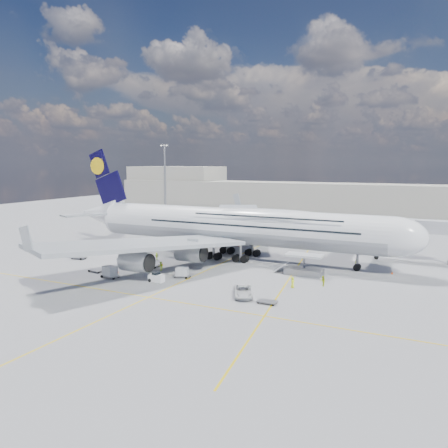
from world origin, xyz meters
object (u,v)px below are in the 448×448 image
at_px(catering_truck_outer, 212,222).
at_px(cone_wing_right_outer, 117,271).
at_px(cone_nose, 392,273).
at_px(cone_tail, 127,247).
at_px(dolly_nose_far, 267,301).
at_px(cone_wing_left_inner, 239,245).
at_px(baggage_tug, 156,278).
at_px(cone_wing_left_outer, 231,232).
at_px(light_mast, 165,183).
at_px(dolly_row_a, 151,265).
at_px(jet_bridge, 392,228).
at_px(cone_wing_right_inner, 162,264).
at_px(crew_tug, 161,266).
at_px(crew_nose, 357,264).
at_px(service_van, 243,291).
at_px(dolly_nose_near, 182,272).
at_px(crew_loader, 323,281).
at_px(crew_van, 293,282).
at_px(dolly_row_b, 110,272).
at_px(dolly_row_c, 96,270).
at_px(catering_truck_inner, 223,234).
at_px(airliner, 235,225).
at_px(cargo_loader, 303,268).
at_px(crew_wing, 157,256).

xyz_separation_m(catering_truck_outer, cone_wing_right_outer, (10.03, -56.55, -1.51)).
distance_m(cone_nose, cone_tail, 58.21).
relative_size(dolly_nose_far, cone_wing_left_inner, 5.78).
distance_m(baggage_tug, cone_wing_left_outer, 53.18).
relative_size(light_mast, dolly_row_a, 6.70).
xyz_separation_m(baggage_tug, cone_nose, (34.79, 22.71, -0.50)).
xyz_separation_m(jet_bridge, cone_nose, (1.25, -10.82, -6.62)).
height_order(cone_wing_right_inner, cone_wing_right_outer, cone_wing_right_outer).
relative_size(crew_tug, cone_wing_left_inner, 3.43).
xyz_separation_m(crew_nose, crew_tug, (-32.31, -16.45, -0.18)).
bearing_deg(baggage_tug, dolly_row_a, 132.61).
bearing_deg(crew_tug, dolly_nose_far, -12.39).
xyz_separation_m(dolly_nose_far, cone_wing_left_outer, (-31.14, 54.60, -0.01)).
xyz_separation_m(dolly_row_a, baggage_tug, (7.05, -8.30, 0.35)).
xyz_separation_m(service_van, cone_nose, (18.65, 23.72, -0.55)).
height_order(dolly_nose_near, cone_wing_right_inner, dolly_nose_near).
bearing_deg(jet_bridge, baggage_tug, -135.01).
height_order(catering_truck_outer, cone_wing_left_outer, catering_truck_outer).
xyz_separation_m(cone_wing_left_outer, cone_wing_right_outer, (0.75, -50.05, 0.00)).
relative_size(crew_loader, crew_van, 0.97).
xyz_separation_m(dolly_row_b, dolly_row_c, (-5.02, 2.03, -0.78)).
xyz_separation_m(light_mast, service_van, (52.41, -58.61, -12.42)).
height_order(dolly_nose_far, baggage_tug, baggage_tug).
bearing_deg(catering_truck_inner, airliner, -62.77).
xyz_separation_m(cargo_loader, cone_wing_left_outer, (-31.21, 36.60, -0.94)).
bearing_deg(dolly_row_b, cone_tail, 135.44).
xyz_separation_m(jet_bridge, crew_tug, (-37.34, -26.60, -6.02)).
distance_m(dolly_row_b, cone_tail, 27.27).
bearing_deg(crew_nose, dolly_row_b, -171.33).
distance_m(crew_wing, cone_wing_right_outer, 11.84).
distance_m(airliner, cone_wing_left_outer, 33.59).
xyz_separation_m(dolly_nose_far, cone_wing_right_outer, (-30.39, 4.55, -0.01)).
distance_m(dolly_row_b, dolly_row_c, 5.47).
height_order(baggage_tug, crew_wing, baggage_tug).
bearing_deg(cone_nose, jet_bridge, 96.58).
height_order(cargo_loader, light_mast, light_mast).
relative_size(baggage_tug, cone_nose, 5.59).
bearing_deg(catering_truck_inner, crew_wing, -99.84).
distance_m(jet_bridge, crew_nose, 12.75).
bearing_deg(dolly_row_b, crew_nose, 46.36).
relative_size(dolly_nose_near, crew_loader, 1.80).
xyz_separation_m(dolly_nose_near, crew_loader, (23.11, 5.27, -0.09)).
bearing_deg(catering_truck_outer, cone_tail, -70.84).
relative_size(crew_tug, cone_tail, 3.45).
distance_m(airliner, cargo_loader, 18.87).
bearing_deg(dolly_nose_far, jet_bridge, 70.20).
distance_m(dolly_nose_far, crew_nose, 27.11).
distance_m(dolly_row_b, crew_van, 31.14).
bearing_deg(cone_wing_left_outer, crew_wing, -88.30).
xyz_separation_m(light_mast, crew_van, (57.63, -50.96, -12.32)).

